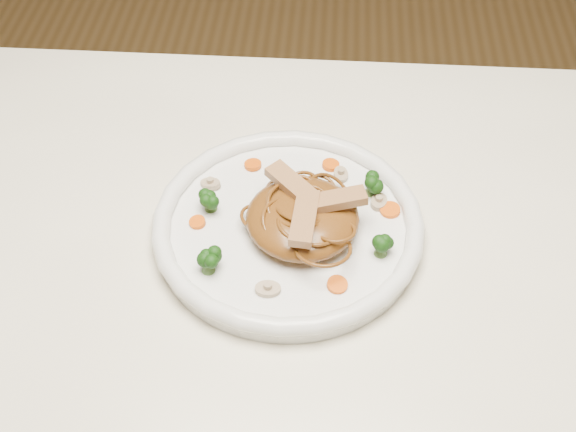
{
  "coord_description": "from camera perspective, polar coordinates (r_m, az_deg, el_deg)",
  "views": [
    {
      "loc": [
        0.03,
        -0.47,
        1.37
      ],
      "look_at": [
        -0.01,
        0.08,
        0.78
      ],
      "focal_mm": 47.94,
      "sensor_mm": 36.0,
      "label": 1
    }
  ],
  "objects": [
    {
      "name": "noodle_mound",
      "position": [
        0.8,
        1.08,
        -0.15
      ],
      "size": [
        0.12,
        0.12,
        0.04
      ],
      "primitive_type": "ellipsoid",
      "rotation": [
        0.0,
        0.0,
        -0.02
      ],
      "color": "brown",
      "rests_on": "plate"
    },
    {
      "name": "carrot_2",
      "position": [
        0.83,
        7.58,
        0.44
      ],
      "size": [
        0.02,
        0.02,
        0.0
      ],
      "primitive_type": "cylinder",
      "rotation": [
        0.0,
        0.0,
        -0.12
      ],
      "color": "#E45308",
      "rests_on": "plate"
    },
    {
      "name": "mushroom_3",
      "position": [
        0.87,
        3.94,
        3.07
      ],
      "size": [
        0.03,
        0.03,
        0.01
      ],
      "primitive_type": "cylinder",
      "rotation": [
        0.0,
        0.0,
        1.75
      ],
      "color": "beige",
      "rests_on": "plate"
    },
    {
      "name": "broccoli_1",
      "position": [
        0.83,
        -5.79,
        1.19
      ],
      "size": [
        0.03,
        0.03,
        0.03
      ],
      "primitive_type": null,
      "rotation": [
        0.0,
        0.0,
        -0.28
      ],
      "color": "#14410D",
      "rests_on": "plate"
    },
    {
      "name": "plate",
      "position": [
        0.82,
        0.0,
        -1.05
      ],
      "size": [
        0.35,
        0.35,
        0.02
      ],
      "primitive_type": "cylinder",
      "rotation": [
        0.0,
        0.0,
        -0.24
      ],
      "color": "white",
      "rests_on": "table"
    },
    {
      "name": "mushroom_1",
      "position": [
        0.84,
        6.75,
        1.04
      ],
      "size": [
        0.03,
        0.03,
        0.01
      ],
      "primitive_type": "cylinder",
      "rotation": [
        0.0,
        0.0,
        1.32
      ],
      "color": "beige",
      "rests_on": "plate"
    },
    {
      "name": "table",
      "position": [
        0.86,
        0.31,
        -9.74
      ],
      "size": [
        1.2,
        0.8,
        0.75
      ],
      "color": "white",
      "rests_on": "ground"
    },
    {
      "name": "mushroom_0",
      "position": [
        0.76,
        -1.5,
        -5.44
      ],
      "size": [
        0.03,
        0.03,
        0.01
      ],
      "primitive_type": "cylinder",
      "rotation": [
        0.0,
        0.0,
        0.07
      ],
      "color": "beige",
      "rests_on": "plate"
    },
    {
      "name": "carrot_0",
      "position": [
        0.88,
        3.19,
        3.8
      ],
      "size": [
        0.02,
        0.02,
        0.0
      ],
      "primitive_type": "cylinder",
      "rotation": [
        0.0,
        0.0,
        0.16
      ],
      "color": "#E45308",
      "rests_on": "plate"
    },
    {
      "name": "mushroom_2",
      "position": [
        0.86,
        -5.77,
        2.38
      ],
      "size": [
        0.03,
        0.03,
        0.01
      ],
      "primitive_type": "cylinder",
      "rotation": [
        0.0,
        0.0,
        -0.3
      ],
      "color": "beige",
      "rests_on": "plate"
    },
    {
      "name": "carrot_4",
      "position": [
        0.76,
        3.67,
        -5.11
      ],
      "size": [
        0.02,
        0.02,
        0.0
      ],
      "primitive_type": "cylinder",
      "rotation": [
        0.0,
        0.0,
        0.04
      ],
      "color": "#E45308",
      "rests_on": "plate"
    },
    {
      "name": "carrot_1",
      "position": [
        0.82,
        -6.74,
        -0.47
      ],
      "size": [
        0.02,
        0.02,
        0.0
      ],
      "primitive_type": "cylinder",
      "rotation": [
        0.0,
        0.0,
        -0.18
      ],
      "color": "#E45308",
      "rests_on": "plate"
    },
    {
      "name": "broccoli_2",
      "position": [
        0.77,
        -6.02,
        -3.23
      ],
      "size": [
        0.04,
        0.04,
        0.03
      ],
      "primitive_type": null,
      "rotation": [
        0.0,
        0.0,
        -0.26
      ],
      "color": "#14410D",
      "rests_on": "plate"
    },
    {
      "name": "chicken_b",
      "position": [
        0.8,
        0.42,
        2.3
      ],
      "size": [
        0.06,
        0.06,
        0.01
      ],
      "primitive_type": "cube",
      "rotation": [
        0.0,
        0.0,
        2.37
      ],
      "color": "tan",
      "rests_on": "noodle_mound"
    },
    {
      "name": "chicken_a",
      "position": [
        0.79,
        3.4,
        1.17
      ],
      "size": [
        0.07,
        0.04,
        0.01
      ],
      "primitive_type": "cube",
      "rotation": [
        0.0,
        0.0,
        0.27
      ],
      "color": "tan",
      "rests_on": "noodle_mound"
    },
    {
      "name": "chicken_c",
      "position": [
        0.77,
        1.22,
        -0.13
      ],
      "size": [
        0.03,
        0.07,
        0.01
      ],
      "primitive_type": "cube",
      "rotation": [
        0.0,
        0.0,
        4.63
      ],
      "color": "tan",
      "rests_on": "noodle_mound"
    },
    {
      "name": "carrot_3",
      "position": [
        0.88,
        -2.62,
        3.82
      ],
      "size": [
        0.02,
        0.02,
        0.0
      ],
      "primitive_type": "cylinder",
      "rotation": [
        0.0,
        0.0,
        -0.24
      ],
      "color": "#E45308",
      "rests_on": "plate"
    },
    {
      "name": "broccoli_0",
      "position": [
        0.84,
        6.14,
        2.53
      ],
      "size": [
        0.03,
        0.03,
        0.03
      ],
      "primitive_type": null,
      "rotation": [
        0.0,
        0.0,
        0.11
      ],
      "color": "#14410D",
      "rests_on": "plate"
    },
    {
      "name": "broccoli_3",
      "position": [
        0.78,
        6.97,
        -2.02
      ],
      "size": [
        0.04,
        0.04,
        0.03
      ],
      "primitive_type": null,
      "rotation": [
        0.0,
        0.0,
        0.38
      ],
      "color": "#14410D",
      "rests_on": "plate"
    }
  ]
}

